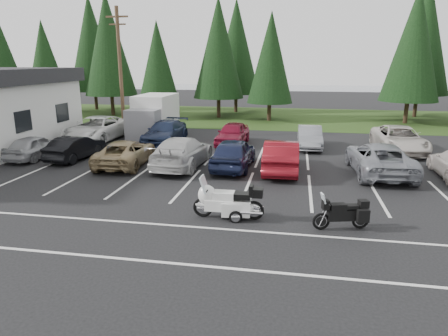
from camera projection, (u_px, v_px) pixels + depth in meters
ground at (232, 195)px, 16.47m from camera, size 120.00×120.00×0.00m
grass_strip at (271, 117)px, 39.28m from camera, size 80.00×16.00×0.01m
lake_water at (306, 93)px, 68.05m from camera, size 70.00×50.00×0.02m
utility_pole at (120, 70)px, 28.37m from camera, size 1.60×0.26×9.00m
box_truck at (152, 116)px, 29.35m from camera, size 2.40×5.60×2.90m
stall_markings at (239, 181)px, 18.37m from camera, size 32.00×16.00×0.01m
conifer_1 at (45, 61)px, 39.00m from camera, size 3.96×3.96×9.22m
conifer_2 at (108, 44)px, 39.09m from camera, size 5.10×5.10×11.89m
conifer_3 at (158, 62)px, 37.25m from camera, size 3.87×3.87×9.02m
conifer_4 at (218, 48)px, 37.40m from camera, size 4.80×4.80×11.17m
conifer_5 at (271, 58)px, 35.54m from camera, size 4.14×4.14×9.63m
conifer_6 at (414, 44)px, 33.67m from camera, size 4.93×4.93×11.48m
conifer_back_a at (91, 44)px, 43.70m from camera, size 5.28×5.28×12.30m
conifer_back_b at (236, 47)px, 41.54m from camera, size 4.97×4.97×11.58m
conifer_back_c at (424, 37)px, 37.59m from camera, size 5.50×5.50×12.81m
car_near_0 at (35, 147)px, 22.51m from camera, size 1.66×3.97×1.34m
car_near_1 at (76, 148)px, 22.30m from camera, size 1.78×4.14×1.32m
car_near_2 at (126, 153)px, 21.03m from camera, size 2.59×4.97×1.34m
car_near_3 at (182, 152)px, 20.73m from camera, size 2.42×5.47×1.56m
car_near_4 at (234, 153)px, 20.38m from camera, size 1.97×4.66×1.57m
car_near_5 at (281, 156)px, 19.80m from camera, size 1.73×4.80×1.58m
car_near_6 at (379, 159)px, 19.35m from camera, size 2.82×5.65×1.54m
car_far_0 at (96, 129)px, 27.36m from camera, size 2.83×6.02×1.66m
car_far_1 at (165, 132)px, 26.74m from camera, size 2.20×5.10×1.46m
car_far_2 at (233, 134)px, 26.22m from camera, size 2.01×4.38×1.46m
car_far_3 at (310, 137)px, 25.23m from camera, size 1.53×4.16×1.36m
car_far_4 at (399, 139)px, 24.16m from camera, size 2.71×5.57×1.52m
touring_motorcycle at (228, 198)px, 13.81m from camera, size 2.78×0.90×1.53m
cargo_trailer at (236, 210)px, 13.91m from camera, size 1.51×0.96×0.66m
adventure_motorcycle at (342, 211)px, 12.94m from camera, size 2.21×1.24×1.28m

